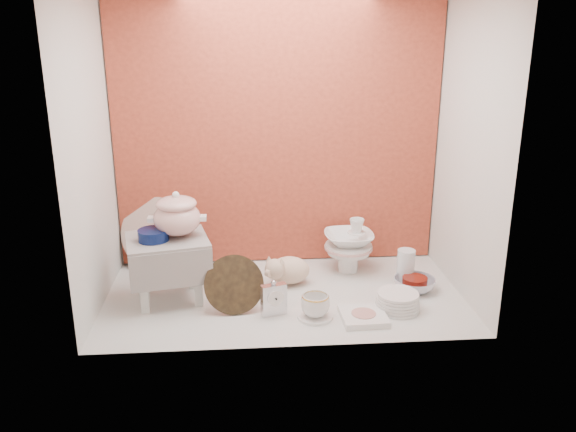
# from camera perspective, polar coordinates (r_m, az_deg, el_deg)

# --- Properties ---
(ground) EXTENTS (1.80, 1.80, 0.00)m
(ground) POSITION_cam_1_polar(r_m,az_deg,el_deg) (3.03, -0.35, -7.70)
(ground) COLOR silver
(ground) RESTS_ON ground
(niche_shell) EXTENTS (1.86, 1.03, 1.53)m
(niche_shell) POSITION_cam_1_polar(r_m,az_deg,el_deg) (2.93, -0.64, 10.48)
(niche_shell) COLOR #BB482E
(niche_shell) RESTS_ON ground
(step_stool) EXTENTS (0.45, 0.41, 0.33)m
(step_stool) POSITION_cam_1_polar(r_m,az_deg,el_deg) (2.98, -11.44, -5.07)
(step_stool) COLOR silver
(step_stool) RESTS_ON ground
(soup_tureen) EXTENTS (0.34, 0.34, 0.23)m
(soup_tureen) POSITION_cam_1_polar(r_m,az_deg,el_deg) (2.91, -10.69, 0.20)
(soup_tureen) COLOR white
(soup_tureen) RESTS_ON step_stool
(cobalt_bowl) EXTENTS (0.18, 0.18, 0.05)m
(cobalt_bowl) POSITION_cam_1_polar(r_m,az_deg,el_deg) (2.90, -12.88, -1.81)
(cobalt_bowl) COLOR #091645
(cobalt_bowl) RESTS_ON step_stool
(floral_platter) EXTENTS (0.43, 0.22, 0.40)m
(floral_platter) POSITION_cam_1_polar(r_m,az_deg,el_deg) (3.37, -12.54, -1.72)
(floral_platter) COLOR white
(floral_platter) RESTS_ON ground
(blue_white_vase) EXTENTS (0.30, 0.30, 0.27)m
(blue_white_vase) POSITION_cam_1_polar(r_m,az_deg,el_deg) (3.32, -10.74, -3.12)
(blue_white_vase) COLOR silver
(blue_white_vase) RESTS_ON ground
(lacquer_tray) EXTENTS (0.30, 0.15, 0.27)m
(lacquer_tray) POSITION_cam_1_polar(r_m,az_deg,el_deg) (2.84, -5.24, -6.63)
(lacquer_tray) COLOR black
(lacquer_tray) RESTS_ON ground
(mantel_clock) EXTENTS (0.13, 0.07, 0.18)m
(mantel_clock) POSITION_cam_1_polar(r_m,az_deg,el_deg) (2.81, -1.38, -7.91)
(mantel_clock) COLOR silver
(mantel_clock) RESTS_ON ground
(plush_pig) EXTENTS (0.32, 0.26, 0.16)m
(plush_pig) POSITION_cam_1_polar(r_m,az_deg,el_deg) (3.12, 0.12, -5.22)
(plush_pig) COLOR beige
(plush_pig) RESTS_ON ground
(teacup_saucer) EXTENTS (0.19, 0.19, 0.01)m
(teacup_saucer) POSITION_cam_1_polar(r_m,az_deg,el_deg) (2.82, 2.63, -9.69)
(teacup_saucer) COLOR white
(teacup_saucer) RESTS_ON ground
(gold_rim_teacup) EXTENTS (0.15, 0.15, 0.11)m
(gold_rim_teacup) POSITION_cam_1_polar(r_m,az_deg,el_deg) (2.79, 2.65, -8.62)
(gold_rim_teacup) COLOR white
(gold_rim_teacup) RESTS_ON teacup_saucer
(lattice_dish) EXTENTS (0.22, 0.22, 0.03)m
(lattice_dish) POSITION_cam_1_polar(r_m,az_deg,el_deg) (2.82, 7.30, -9.60)
(lattice_dish) COLOR white
(lattice_dish) RESTS_ON ground
(dinner_plate_stack) EXTENTS (0.29, 0.29, 0.09)m
(dinner_plate_stack) POSITION_cam_1_polar(r_m,az_deg,el_deg) (2.92, 10.54, -8.07)
(dinner_plate_stack) COLOR white
(dinner_plate_stack) RESTS_ON ground
(crystal_bowl) EXTENTS (0.23, 0.23, 0.07)m
(crystal_bowl) POSITION_cam_1_polar(r_m,az_deg,el_deg) (3.14, 12.13, -6.48)
(crystal_bowl) COLOR silver
(crystal_bowl) RESTS_ON ground
(clear_glass_vase) EXTENTS (0.11, 0.11, 0.19)m
(clear_glass_vase) POSITION_cam_1_polar(r_m,az_deg,el_deg) (3.19, 11.30, -4.83)
(clear_glass_vase) COLOR silver
(clear_glass_vase) RESTS_ON ground
(porcelain_tower) EXTENTS (0.33, 0.33, 0.31)m
(porcelain_tower) POSITION_cam_1_polar(r_m,az_deg,el_deg) (3.28, 5.88, -2.81)
(porcelain_tower) COLOR white
(porcelain_tower) RESTS_ON ground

